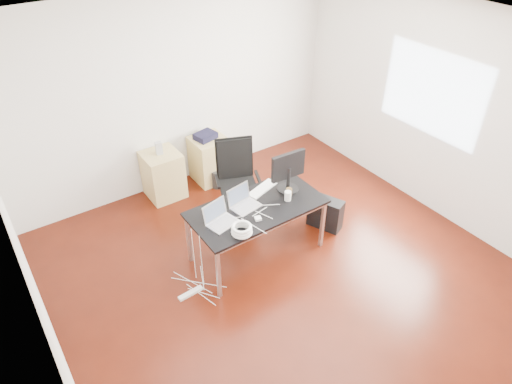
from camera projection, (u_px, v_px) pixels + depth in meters
room_shell at (289, 173)px, 4.70m from camera, size 5.00×5.00×5.00m
desk at (257, 210)px, 5.37m from camera, size 1.60×0.80×0.73m
office_chair at (237, 177)px, 6.07m from camera, size 0.62×0.64×1.08m
filing_cabinet_left at (163, 175)px, 6.57m from camera, size 0.50×0.50×0.70m
filing_cabinet_right at (210, 159)px, 6.92m from camera, size 0.50×0.50×0.70m
pc_tower at (325, 213)px, 6.06m from camera, size 0.36×0.49×0.44m
wastebasket at (218, 177)px, 6.89m from camera, size 0.31×0.31×0.28m
power_strip at (191, 293)px, 5.19m from camera, size 0.30×0.08×0.04m
laptop_left at (220, 218)px, 5.07m from camera, size 0.38×0.32×0.23m
laptop_right at (243, 202)px, 5.32m from camera, size 0.37×0.31×0.23m
monitor at (288, 170)px, 5.46m from camera, size 0.45×0.26×0.51m
keyboard at (262, 189)px, 5.61m from camera, size 0.46×0.27×0.02m
cup_white at (288, 196)px, 5.41m from camera, size 0.09×0.09×0.12m
cup_brown at (289, 192)px, 5.49m from camera, size 0.09×0.09×0.10m
cable_coil at (242, 230)px, 4.92m from camera, size 0.24×0.24×0.11m
power_adapter at (258, 218)px, 5.13m from camera, size 0.09×0.09×0.03m
speaker at (159, 148)px, 6.32m from camera, size 0.10×0.10×0.18m
navy_garment at (205, 136)px, 6.70m from camera, size 0.34×0.30×0.09m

